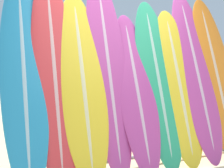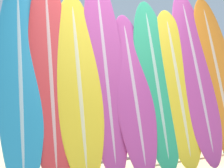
{
  "view_description": "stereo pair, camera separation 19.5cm",
  "coord_description": "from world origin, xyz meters",
  "px_view_note": "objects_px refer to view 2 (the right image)",
  "views": [
    {
      "loc": [
        -1.46,
        -2.4,
        1.44
      ],
      "look_at": [
        -0.01,
        1.31,
        0.99
      ],
      "focal_mm": 42.0,
      "sensor_mm": 36.0,
      "label": 1
    },
    {
      "loc": [
        -1.28,
        -2.47,
        1.44
      ],
      "look_at": [
        -0.01,
        1.31,
        0.99
      ],
      "focal_mm": 42.0,
      "sensor_mm": 36.0,
      "label": 2
    }
  ],
  "objects_px": {
    "surfboard_rack": "(132,127)",
    "surfboard_slot_4": "(133,91)",
    "surfboard_slot_0": "(21,77)",
    "surfboard_slot_8": "(217,75)",
    "person_near_water": "(110,67)",
    "surfboard_slot_6": "(177,85)",
    "surfboard_slot_2": "(79,83)",
    "surfboard_slot_7": "(196,73)",
    "surfboard_slot_5": "(156,81)",
    "surfboard_slot_3": "(105,70)",
    "surfboard_slot_1": "(51,73)"
  },
  "relations": [
    {
      "from": "surfboard_slot_1",
      "to": "person_near_water",
      "type": "xyz_separation_m",
      "value": [
        3.51,
        8.51,
        -0.36
      ]
    },
    {
      "from": "surfboard_slot_0",
      "to": "surfboard_slot_8",
      "type": "relative_size",
      "value": 1.04
    },
    {
      "from": "person_near_water",
      "to": "surfboard_slot_4",
      "type": "bearing_deg",
      "value": -79.65
    },
    {
      "from": "surfboard_slot_6",
      "to": "person_near_water",
      "type": "xyz_separation_m",
      "value": [
        1.88,
        8.58,
        -0.17
      ]
    },
    {
      "from": "surfboard_rack",
      "to": "surfboard_slot_8",
      "type": "bearing_deg",
      "value": 2.02
    },
    {
      "from": "surfboard_slot_3",
      "to": "surfboard_slot_6",
      "type": "distance_m",
      "value": 1.0
    },
    {
      "from": "surfboard_slot_5",
      "to": "surfboard_slot_6",
      "type": "relative_size",
      "value": 1.05
    },
    {
      "from": "person_near_water",
      "to": "surfboard_slot_6",
      "type": "bearing_deg",
      "value": -75.65
    },
    {
      "from": "surfboard_slot_2",
      "to": "person_near_water",
      "type": "xyz_separation_m",
      "value": [
        3.2,
        8.57,
        -0.23
      ]
    },
    {
      "from": "surfboard_slot_0",
      "to": "surfboard_slot_1",
      "type": "xyz_separation_m",
      "value": [
        0.33,
        0.01,
        0.03
      ]
    },
    {
      "from": "surfboard_slot_6",
      "to": "person_near_water",
      "type": "bearing_deg",
      "value": 77.65
    },
    {
      "from": "surfboard_slot_0",
      "to": "surfboard_slot_2",
      "type": "height_order",
      "value": "surfboard_slot_0"
    },
    {
      "from": "surfboard_slot_1",
      "to": "surfboard_slot_8",
      "type": "height_order",
      "value": "surfboard_slot_1"
    },
    {
      "from": "surfboard_slot_7",
      "to": "surfboard_slot_8",
      "type": "relative_size",
      "value": 1.03
    },
    {
      "from": "surfboard_slot_1",
      "to": "surfboard_slot_7",
      "type": "relative_size",
      "value": 1.04
    },
    {
      "from": "surfboard_slot_6",
      "to": "surfboard_slot_8",
      "type": "relative_size",
      "value": 0.9
    },
    {
      "from": "surfboard_slot_0",
      "to": "surfboard_slot_2",
      "type": "relative_size",
      "value": 1.08
    },
    {
      "from": "surfboard_slot_0",
      "to": "surfboard_slot_2",
      "type": "xyz_separation_m",
      "value": [
        0.64,
        -0.05,
        -0.09
      ]
    },
    {
      "from": "surfboard_slot_2",
      "to": "surfboard_slot_7",
      "type": "distance_m",
      "value": 1.65
    },
    {
      "from": "surfboard_slot_5",
      "to": "surfboard_slot_7",
      "type": "xyz_separation_m",
      "value": [
        0.63,
        0.03,
        0.09
      ]
    },
    {
      "from": "surfboard_slot_0",
      "to": "surfboard_slot_8",
      "type": "bearing_deg",
      "value": -0.51
    },
    {
      "from": "surfboard_slot_6",
      "to": "surfboard_slot_7",
      "type": "distance_m",
      "value": 0.36
    },
    {
      "from": "surfboard_slot_3",
      "to": "surfboard_slot_8",
      "type": "height_order",
      "value": "surfboard_slot_3"
    },
    {
      "from": "surfboard_rack",
      "to": "surfboard_slot_4",
      "type": "distance_m",
      "value": 0.47
    },
    {
      "from": "surfboard_rack",
      "to": "person_near_water",
      "type": "distance_m",
      "value": 8.96
    },
    {
      "from": "surfboard_slot_7",
      "to": "surfboard_slot_8",
      "type": "xyz_separation_m",
      "value": [
        0.34,
        -0.01,
        -0.04
      ]
    },
    {
      "from": "surfboard_slot_3",
      "to": "surfboard_slot_5",
      "type": "distance_m",
      "value": 0.69
    },
    {
      "from": "surfboard_slot_1",
      "to": "surfboard_slot_5",
      "type": "distance_m",
      "value": 1.34
    },
    {
      "from": "surfboard_slot_6",
      "to": "surfboard_slot_7",
      "type": "height_order",
      "value": "surfboard_slot_7"
    },
    {
      "from": "surfboard_rack",
      "to": "surfboard_slot_3",
      "type": "height_order",
      "value": "surfboard_slot_3"
    },
    {
      "from": "surfboard_slot_0",
      "to": "surfboard_slot_5",
      "type": "xyz_separation_m",
      "value": [
        1.66,
        -0.04,
        -0.1
      ]
    },
    {
      "from": "surfboard_slot_7",
      "to": "person_near_water",
      "type": "xyz_separation_m",
      "value": [
        1.55,
        8.53,
        -0.31
      ]
    },
    {
      "from": "person_near_water",
      "to": "surfboard_slot_2",
      "type": "bearing_deg",
      "value": -83.78
    },
    {
      "from": "surfboard_slot_1",
      "to": "surfboard_slot_5",
      "type": "relative_size",
      "value": 1.13
    },
    {
      "from": "surfboard_slot_2",
      "to": "surfboard_slot_4",
      "type": "bearing_deg",
      "value": -3.06
    },
    {
      "from": "surfboard_slot_3",
      "to": "surfboard_slot_1",
      "type": "bearing_deg",
      "value": -179.44
    },
    {
      "from": "surfboard_rack",
      "to": "surfboard_slot_1",
      "type": "xyz_separation_m",
      "value": [
        -0.98,
        0.08,
        0.71
      ]
    },
    {
      "from": "surfboard_slot_5",
      "to": "surfboard_slot_6",
      "type": "distance_m",
      "value": 0.31
    },
    {
      "from": "surfboard_slot_7",
      "to": "surfboard_slot_1",
      "type": "bearing_deg",
      "value": 179.48
    },
    {
      "from": "surfboard_slot_2",
      "to": "surfboard_slot_3",
      "type": "bearing_deg",
      "value": 10.17
    },
    {
      "from": "surfboard_rack",
      "to": "surfboard_slot_4",
      "type": "height_order",
      "value": "surfboard_slot_4"
    },
    {
      "from": "surfboard_slot_0",
      "to": "surfboard_slot_5",
      "type": "bearing_deg",
      "value": -1.45
    },
    {
      "from": "surfboard_slot_7",
      "to": "person_near_water",
      "type": "distance_m",
      "value": 8.67
    },
    {
      "from": "surfboard_rack",
      "to": "surfboard_slot_0",
      "type": "relative_size",
      "value": 1.25
    },
    {
      "from": "surfboard_slot_6",
      "to": "surfboard_slot_8",
      "type": "bearing_deg",
      "value": 3.47
    },
    {
      "from": "surfboard_slot_5",
      "to": "surfboard_slot_7",
      "type": "relative_size",
      "value": 0.92
    },
    {
      "from": "surfboard_slot_7",
      "to": "surfboard_slot_8",
      "type": "height_order",
      "value": "surfboard_slot_7"
    },
    {
      "from": "surfboard_slot_2",
      "to": "surfboard_slot_3",
      "type": "relative_size",
      "value": 0.88
    },
    {
      "from": "surfboard_slot_4",
      "to": "surfboard_slot_6",
      "type": "relative_size",
      "value": 0.96
    },
    {
      "from": "surfboard_slot_6",
      "to": "surfboard_slot_7",
      "type": "bearing_deg",
      "value": 9.27
    }
  ]
}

